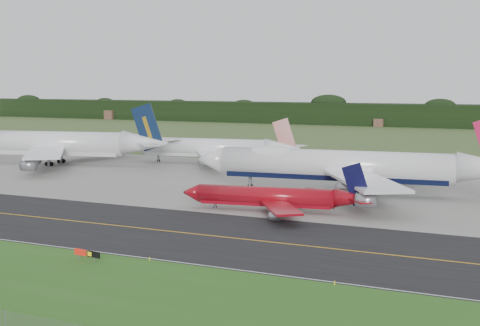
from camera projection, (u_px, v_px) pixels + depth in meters
name	position (u px, v px, depth m)	size (l,w,h in m)	color
ground	(194.00, 228.00, 108.85)	(600.00, 600.00, 0.00)	#405327
grass_verge	(49.00, 287.00, 77.30)	(400.00, 30.00, 0.01)	#2B5F1C
taxiway	(182.00, 233.00, 105.24)	(400.00, 32.00, 0.02)	black
apron	(300.00, 185.00, 154.83)	(400.00, 78.00, 0.01)	gray
taxiway_centreline	(182.00, 232.00, 105.24)	(400.00, 0.40, 0.00)	orange
taxiway_edge_line	(126.00, 255.00, 91.27)	(400.00, 0.25, 0.00)	silver
horizon_treeline	(441.00, 117.00, 355.02)	(700.00, 25.00, 12.00)	black
jet_ba_747	(346.00, 166.00, 141.69)	(69.24, 57.03, 17.40)	white
jet_red_737	(276.00, 197.00, 122.09)	(35.47, 28.62, 9.59)	maroon
jet_navy_gold	(54.00, 144.00, 192.37)	(69.17, 59.27, 17.97)	white
jet_star_tail	(212.00, 148.00, 193.36)	(52.36, 43.46, 13.81)	white
taxiway_sign	(87.00, 253.00, 88.34)	(4.40, 0.61, 1.47)	slate
edge_marker_center	(150.00, 259.00, 88.47)	(0.16, 0.16, 0.50)	yellow
edge_marker_right	(334.00, 283.00, 77.92)	(0.16, 0.16, 0.50)	yellow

